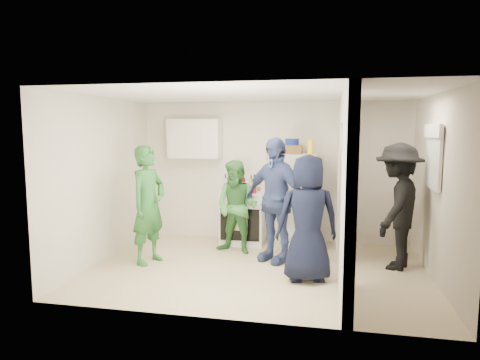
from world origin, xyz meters
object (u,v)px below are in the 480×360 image
wicker_basket (292,149)px  person_green_left (148,205)px  blue_bowl (292,142)px  person_green_center (237,207)px  stove (243,217)px  person_nook (398,206)px  person_navy (308,218)px  yellow_cup_stack_top (310,147)px  fridge (297,201)px  person_denim (275,200)px

wicker_basket → person_green_left: (-2.02, -1.40, -0.79)m
blue_bowl → person_green_center: (-0.83, -0.63, -1.04)m
stove → person_nook: 2.65m
stove → person_navy: size_ratio=0.55×
blue_bowl → person_green_left: bearing=-145.3°
stove → person_navy: person_navy is taller
person_green_left → person_navy: size_ratio=1.05×
person_green_left → wicker_basket: bearing=-37.7°
person_green_left → person_nook: (3.64, 0.48, 0.03)m
yellow_cup_stack_top → stove: bearing=173.6°
person_green_center → fridge: bearing=46.7°
stove → person_green_center: 0.68m
stove → person_nook: bearing=-20.3°
blue_bowl → yellow_cup_stack_top: (0.32, -0.15, -0.08)m
stove → blue_bowl: (0.84, 0.02, 1.34)m
blue_bowl → person_green_left: 2.63m
stove → person_navy: (1.20, -1.69, 0.38)m
yellow_cup_stack_top → person_navy: (0.04, -1.56, -0.88)m
person_navy → person_green_center: bearing=-55.9°
person_navy → person_nook: (1.25, 0.78, 0.07)m
fridge → person_navy: person_navy is taller
wicker_basket → yellow_cup_stack_top: bearing=-25.1°
wicker_basket → person_green_center: wicker_basket is taller
wicker_basket → person_navy: wicker_basket is taller
fridge → person_denim: (-0.27, -0.89, 0.15)m
blue_bowl → person_nook: 2.06m
person_denim → person_nook: bearing=33.2°
person_navy → person_nook: size_ratio=0.93×
wicker_basket → person_green_left: bearing=-145.3°
fridge → person_denim: 0.95m
stove → blue_bowl: blue_bowl is taller
yellow_cup_stack_top → person_denim: bearing=-121.7°
yellow_cup_stack_top → person_green_center: size_ratio=0.16×
stove → person_green_center: person_green_center is taller
person_denim → person_navy: 0.93m
stove → person_green_left: bearing=-130.7°
blue_bowl → person_denim: person_denim is taller
wicker_basket → person_nook: (1.61, -0.92, -0.76)m
wicker_basket → person_nook: size_ratio=0.19×
person_green_center → person_denim: size_ratio=0.80×
blue_bowl → person_nook: size_ratio=0.13×
person_navy → wicker_basket: bearing=-91.9°
person_green_left → person_green_center: 1.43m
fridge → person_green_left: 2.52m
wicker_basket → yellow_cup_stack_top: (0.32, -0.15, 0.05)m
stove → person_green_center: bearing=-88.9°
person_green_left → person_green_center: size_ratio=1.17×
fridge → wicker_basket: wicker_basket is taller
yellow_cup_stack_top → person_green_left: size_ratio=0.14×
person_green_left → person_green_center: person_green_left is taller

